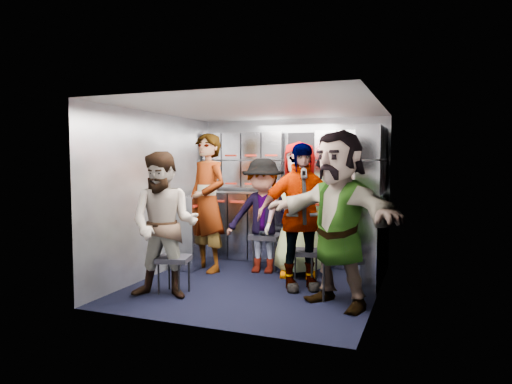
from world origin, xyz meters
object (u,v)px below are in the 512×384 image
(jump_seat_near_left, at_px, (174,261))
(jump_seat_mid_right, at_px, (303,254))
(attendant_arc_b, at_px, (263,216))
(attendant_arc_c, at_px, (299,209))
(jump_seat_mid_left, at_px, (267,238))
(jump_seat_center, at_px, (302,243))
(attendant_arc_a, at_px, (164,225))
(attendant_arc_d, at_px, (300,217))
(attendant_standing, at_px, (207,202))
(attendant_arc_e, at_px, (338,218))
(jump_seat_near_right, at_px, (341,260))

(jump_seat_near_left, height_order, jump_seat_mid_right, jump_seat_mid_right)
(attendant_arc_b, bearing_deg, attendant_arc_c, -6.24)
(jump_seat_mid_left, xyz_separation_m, jump_seat_center, (0.49, 0.00, -0.04))
(jump_seat_mid_right, bearing_deg, attendant_arc_c, 112.82)
(jump_seat_near_left, distance_m, attendant_arc_a, 0.46)
(jump_seat_mid_left, bearing_deg, attendant_arc_a, -110.32)
(jump_seat_near_left, relative_size, attendant_arc_d, 0.25)
(attendant_arc_b, bearing_deg, attendant_arc_a, -119.01)
(attendant_standing, bearing_deg, attendant_arc_b, 39.87)
(jump_seat_mid_left, bearing_deg, jump_seat_near_left, -112.61)
(attendant_standing, distance_m, attendant_arc_c, 1.23)
(jump_seat_center, bearing_deg, jump_seat_mid_left, -179.84)
(jump_seat_mid_left, height_order, attendant_arc_b, attendant_arc_b)
(jump_seat_center, bearing_deg, attendant_arc_d, -77.21)
(jump_seat_mid_right, bearing_deg, attendant_arc_d, -90.00)
(attendant_arc_b, bearing_deg, attendant_standing, -172.32)
(jump_seat_near_left, height_order, attendant_arc_b, attendant_arc_b)
(jump_seat_mid_right, relative_size, attendant_arc_d, 0.25)
(attendant_arc_b, relative_size, attendant_arc_c, 0.87)
(attendant_arc_e, bearing_deg, jump_seat_near_right, 118.51)
(jump_seat_mid_right, xyz_separation_m, attendant_arc_c, (-0.18, 0.42, 0.49))
(jump_seat_mid_right, bearing_deg, jump_seat_near_left, -146.44)
(attendant_arc_c, distance_m, attendant_arc_e, 1.26)
(jump_seat_mid_left, xyz_separation_m, attendant_arc_a, (-0.60, -1.62, 0.36))
(attendant_arc_c, bearing_deg, attendant_standing, 178.71)
(jump_seat_mid_right, xyz_separation_m, attendant_arc_d, (0.00, -0.18, 0.47))
(jump_seat_mid_right, height_order, attendant_arc_b, attendant_arc_b)
(jump_seat_mid_left, distance_m, attendant_arc_c, 0.68)
(jump_seat_near_right, height_order, attendant_arc_a, attendant_arc_a)
(jump_seat_near_left, height_order, attendant_arc_c, attendant_arc_c)
(attendant_arc_a, bearing_deg, jump_seat_near_right, 4.41)
(jump_seat_near_right, xyz_separation_m, attendant_arc_c, (-0.70, 0.86, 0.43))
(jump_seat_near_right, height_order, attendant_arc_c, attendant_arc_c)
(attendant_standing, height_order, attendant_arc_e, attendant_standing)
(attendant_arc_c, bearing_deg, jump_seat_mid_right, -77.04)
(jump_seat_near_left, bearing_deg, attendant_arc_a, -90.00)
(jump_seat_near_left, distance_m, jump_seat_near_right, 1.84)
(attendant_standing, bearing_deg, attendant_arc_c, 34.36)
(attendant_arc_a, bearing_deg, attendant_arc_b, 53.90)
(attendant_arc_a, distance_m, attendant_arc_c, 1.81)
(jump_seat_near_left, bearing_deg, attendant_arc_e, 6.98)
(attendant_arc_b, bearing_deg, jump_seat_mid_left, 83.60)
(jump_seat_near_right, bearing_deg, attendant_arc_b, 144.18)
(jump_seat_near_right, bearing_deg, jump_seat_center, 123.99)
(jump_seat_center, xyz_separation_m, attendant_arc_c, (-0.00, -0.18, 0.47))
(jump_seat_near_right, distance_m, attendant_arc_e, 0.50)
(jump_seat_near_left, height_order, attendant_arc_e, attendant_arc_e)
(attendant_arc_c, bearing_deg, jump_seat_near_left, -140.69)
(attendant_arc_b, xyz_separation_m, attendant_arc_c, (0.49, 0.00, 0.11))
(jump_seat_center, distance_m, attendant_arc_c, 0.51)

